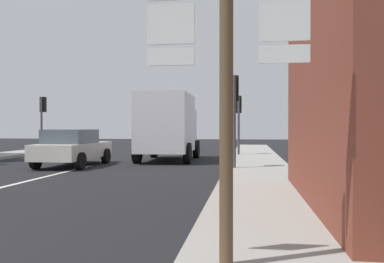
# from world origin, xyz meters

# --- Properties ---
(ground_plane) EXTENTS (80.00, 80.00, 0.00)m
(ground_plane) POSITION_xyz_m (0.00, 10.00, 0.00)
(ground_plane) COLOR black
(sidewalk_right) EXTENTS (2.31, 44.00, 0.14)m
(sidewalk_right) POSITION_xyz_m (6.65, 8.00, 0.07)
(sidewalk_right) COLOR gray
(sidewalk_right) RESTS_ON ground
(lane_centre_stripe) EXTENTS (0.16, 12.00, 0.01)m
(lane_centre_stripe) POSITION_xyz_m (0.00, 6.00, 0.01)
(lane_centre_stripe) COLOR silver
(lane_centre_stripe) RESTS_ON ground
(sedan_far) EXTENTS (1.97, 4.20, 1.47)m
(sedan_far) POSITION_xyz_m (-0.69, 11.79, 0.76)
(sedan_far) COLOR beige
(sedan_far) RESTS_ON ground
(delivery_truck) EXTENTS (2.55, 5.03, 3.05)m
(delivery_truck) POSITION_xyz_m (2.59, 14.89, 1.65)
(delivery_truck) COLOR silver
(delivery_truck) RESTS_ON ground
(route_sign_post) EXTENTS (1.66, 0.14, 3.20)m
(route_sign_post) POSITION_xyz_m (6.04, 0.56, 1.91)
(route_sign_post) COLOR brown
(route_sign_post) RESTS_ON ground
(traffic_light_far_right) EXTENTS (0.30, 0.49, 3.22)m
(traffic_light_far_right) POSITION_xyz_m (5.79, 17.83, 2.38)
(traffic_light_far_right) COLOR #47474C
(traffic_light_far_right) RESTS_ON ground
(traffic_light_near_right) EXTENTS (0.30, 0.49, 3.38)m
(traffic_light_near_right) POSITION_xyz_m (5.79, 10.75, 2.50)
(traffic_light_near_right) COLOR #47474C
(traffic_light_near_right) RESTS_ON ground
(traffic_light_far_left) EXTENTS (0.30, 0.49, 3.37)m
(traffic_light_far_left) POSITION_xyz_m (-5.79, 18.93, 2.50)
(traffic_light_far_left) COLOR #47474C
(traffic_light_far_left) RESTS_ON ground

